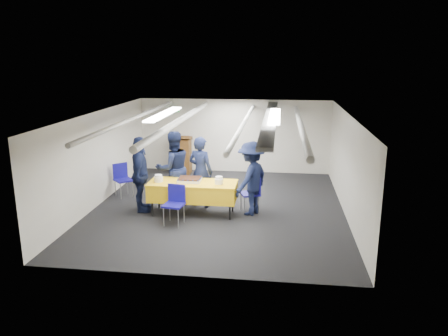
{
  "coord_description": "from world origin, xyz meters",
  "views": [
    {
      "loc": [
        1.42,
        -10.04,
        3.6
      ],
      "look_at": [
        0.15,
        -0.2,
        1.05
      ],
      "focal_mm": 35.0,
      "sensor_mm": 36.0,
      "label": 1
    }
  ],
  "objects": [
    {
      "name": "serving_table",
      "position": [
        -0.54,
        -0.53,
        0.56
      ],
      "size": [
        2.04,
        0.8,
        0.77
      ],
      "color": "black",
      "rests_on": "ground"
    },
    {
      "name": "sailor_b",
      "position": [
        -1.15,
        0.12,
        0.92
      ],
      "size": [
        1.13,
        1.07,
        1.84
      ],
      "primitive_type": "imported",
      "rotation": [
        0.0,
        0.0,
        3.72
      ],
      "color": "black",
      "rests_on": "ground"
    },
    {
      "name": "room_shell",
      "position": [
        0.09,
        0.41,
        1.81
      ],
      "size": [
        6.0,
        7.0,
        2.3
      ],
      "color": "silver",
      "rests_on": "ground"
    },
    {
      "name": "chair_right",
      "position": [
        0.85,
        -0.19,
        0.53
      ],
      "size": [
        0.54,
        0.54,
        0.87
      ],
      "color": "gray",
      "rests_on": "ground"
    },
    {
      "name": "sailor_a",
      "position": [
        -0.45,
        0.04,
        0.87
      ],
      "size": [
        0.74,
        0.61,
        1.74
      ],
      "primitive_type": "imported",
      "rotation": [
        0.0,
        0.0,
        2.79
      ],
      "color": "black",
      "rests_on": "ground"
    },
    {
      "name": "ground",
      "position": [
        0.0,
        0.0,
        0.0
      ],
      "size": [
        7.0,
        7.0,
        0.0
      ],
      "primitive_type": "plane",
      "color": "black",
      "rests_on": "ground"
    },
    {
      "name": "podium",
      "position": [
        -1.6,
        3.05,
        0.61
      ],
      "size": [
        0.62,
        0.53,
        1.25
      ],
      "color": "brown",
      "rests_on": "ground"
    },
    {
      "name": "sheet_cake",
      "position": [
        -0.62,
        -0.47,
        0.82
      ],
      "size": [
        0.54,
        0.42,
        0.09
      ],
      "color": "white",
      "rests_on": "serving_table"
    },
    {
      "name": "chair_near",
      "position": [
        -0.81,
        -1.16,
        0.53
      ],
      "size": [
        0.48,
        0.48,
        0.87
      ],
      "color": "gray",
      "rests_on": "ground"
    },
    {
      "name": "sailor_c",
      "position": [
        -1.79,
        -0.49,
        0.9
      ],
      "size": [
        0.66,
        1.12,
        1.8
      ],
      "primitive_type": "imported",
      "rotation": [
        0.0,
        0.0,
        1.79
      ],
      "color": "black",
      "rests_on": "ground"
    },
    {
      "name": "sailor_d",
      "position": [
        0.8,
        -0.35,
        0.86
      ],
      "size": [
        1.08,
        1.28,
        1.72
      ],
      "primitive_type": "imported",
      "rotation": [
        0.0,
        0.0,
        -2.05
      ],
      "color": "black",
      "rests_on": "ground"
    },
    {
      "name": "plate_stack_left",
      "position": [
        -1.33,
        -0.58,
        0.85
      ],
      "size": [
        0.21,
        0.21,
        0.16
      ],
      "color": "white",
      "rests_on": "serving_table"
    },
    {
      "name": "chair_left",
      "position": [
        -2.65,
        0.58,
        0.53
      ],
      "size": [
        0.59,
        0.59,
        0.87
      ],
      "color": "gray",
      "rests_on": "ground"
    },
    {
      "name": "plate_stack_right",
      "position": [
        0.09,
        -0.58,
        0.85
      ],
      "size": [
        0.2,
        0.2,
        0.17
      ],
      "color": "white",
      "rests_on": "serving_table"
    }
  ]
}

